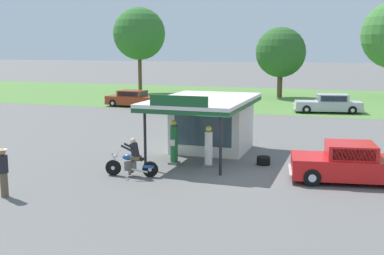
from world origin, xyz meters
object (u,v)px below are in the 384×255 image
motorcycle_with_rider (132,160)px  parked_car_back_row_centre_right (329,104)px  parked_car_back_row_right (183,105)px  spare_tire_stack (263,161)px  gas_pump_nearside (174,144)px  parked_car_back_row_centre_left (134,99)px  featured_classic_sedan (352,164)px  bystander_standing_back_lot (3,171)px  gas_pump_offside (209,148)px

motorcycle_with_rider → parked_car_back_row_centre_right: bearing=73.5°
parked_car_back_row_right → spare_tire_stack: 17.02m
gas_pump_nearside → parked_car_back_row_centre_right: (5.73, 19.79, -0.23)m
parked_car_back_row_centre_left → spare_tire_stack: 22.59m
featured_classic_sedan → bystander_standing_back_lot: (-11.46, -5.87, 0.24)m
gas_pump_nearside → parked_car_back_row_centre_left: (-10.70, 18.44, -0.25)m
gas_pump_nearside → featured_classic_sedan: gas_pump_nearside is taller
motorcycle_with_rider → bystander_standing_back_lot: (-3.06, -3.86, 0.27)m
motorcycle_with_rider → parked_car_back_row_right: motorcycle_with_rider is taller
gas_pump_nearside → spare_tire_stack: gas_pump_nearside is taller
gas_pump_nearside → gas_pump_offside: size_ratio=1.09×
gas_pump_nearside → parked_car_back_row_centre_left: 21.32m
parked_car_back_row_centre_left → motorcycle_with_rider: bearing=-64.8°
motorcycle_with_rider → bystander_standing_back_lot: size_ratio=1.27×
gas_pump_nearside → parked_car_back_row_centre_right: bearing=73.8°
featured_classic_sedan → parked_car_back_row_centre_right: size_ratio=0.91×
parked_car_back_row_right → parked_car_back_row_centre_left: parked_car_back_row_right is taller
motorcycle_with_rider → bystander_standing_back_lot: 4.93m
parked_car_back_row_centre_right → motorcycle_with_rider: bearing=-106.5°
motorcycle_with_rider → parked_car_back_row_right: (-4.29, 18.07, 0.02)m
gas_pump_nearside → parked_car_back_row_centre_left: bearing=120.1°
bystander_standing_back_lot → featured_classic_sedan: bearing=27.1°
motorcycle_with_rider → parked_car_back_row_right: size_ratio=0.39×
motorcycle_with_rider → parked_car_back_row_centre_left: 23.11m
parked_car_back_row_right → bystander_standing_back_lot: bearing=-86.8°
gas_pump_offside → gas_pump_nearside: bearing=180.0°
motorcycle_with_rider → parked_car_back_row_centre_right: size_ratio=0.39×
gas_pump_nearside → gas_pump_offside: (1.61, -0.00, -0.09)m
parked_car_back_row_right → gas_pump_offside: bearing=-66.6°
featured_classic_sedan → parked_car_back_row_centre_left: (-18.24, 18.89, -0.02)m
parked_car_back_row_right → featured_classic_sedan: bearing=-51.7°
gas_pump_offside → motorcycle_with_rider: 3.49m
motorcycle_with_rider → parked_car_back_row_centre_right: 23.21m
gas_pump_nearside → bystander_standing_back_lot: bearing=-121.8°
gas_pump_offside → parked_car_back_row_right: 17.00m
spare_tire_stack → parked_car_back_row_centre_right: bearing=84.2°
gas_pump_offside → spare_tire_stack: 2.57m
gas_pump_nearside → parked_car_back_row_centre_right: gas_pump_nearside is taller
parked_car_back_row_right → gas_pump_nearside: bearing=-71.7°
motorcycle_with_rider → spare_tire_stack: size_ratio=3.62×
gas_pump_offside → parked_car_back_row_right: gas_pump_offside is taller
parked_car_back_row_centre_right → parked_car_back_row_right: (-10.88, -4.19, -0.01)m
motorcycle_with_rider → bystander_standing_back_lot: bystander_standing_back_lot is taller
parked_car_back_row_centre_left → gas_pump_offside: bearing=-56.3°
parked_car_back_row_centre_right → gas_pump_offside: bearing=-101.8°
parked_car_back_row_centre_right → bystander_standing_back_lot: bystander_standing_back_lot is taller
motorcycle_with_rider → parked_car_back_row_centre_left: motorcycle_with_rider is taller
gas_pump_offside → spare_tire_stack: size_ratio=3.04×
bystander_standing_back_lot → motorcycle_with_rider: bearing=51.5°
spare_tire_stack → gas_pump_offside: bearing=-152.7°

